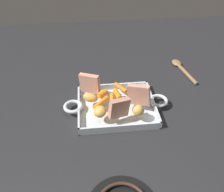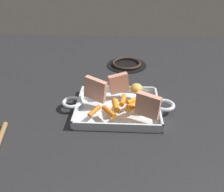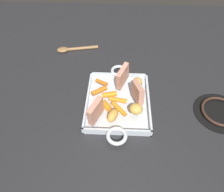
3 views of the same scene
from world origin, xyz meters
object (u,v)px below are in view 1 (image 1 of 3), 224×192
Objects in this scene: baby_carrot_center_left at (101,102)px; roast_slice_outer at (120,108)px; baby_carrot_southeast at (112,101)px; serving_spoon at (181,68)px; roast_slice_thin at (139,95)px; baby_carrot_short at (133,88)px; roast_slice_thick at (90,84)px; baby_carrot_northwest at (117,94)px; potato_near_roast at (100,112)px; potato_golden_small at (90,98)px; potato_corner at (138,110)px; baby_carrot_long at (121,88)px; baby_carrot_center_right at (102,94)px; roasting_dish at (116,107)px.

roast_slice_outer is at bearing -47.26° from baby_carrot_center_left.
baby_carrot_southeast is 0.43m from serving_spoon.
baby_carrot_short is at bearing 93.64° from roast_slice_thin.
roast_slice_thick is 0.12m from baby_carrot_northwest.
roast_slice_outer is at bearing -73.31° from baby_carrot_southeast.
roast_slice_thin is 1.65× the size of potato_near_roast.
potato_golden_small reaches higher than serving_spoon.
potato_corner is at bearing 128.49° from serving_spoon.
roast_slice_thin is 1.04× the size of roast_slice_thick.
baby_carrot_southeast is 0.95× the size of baby_carrot_center_left.
baby_carrot_long is 1.14× the size of baby_carrot_northwest.
baby_carrot_center_left is at bearing -149.35° from baby_carrot_northwest.
potato_corner is (0.08, -0.07, 0.01)m from baby_carrot_southeast.
roast_slice_thick reaches higher than baby_carrot_center_right.
roast_slice_outer is 1.69× the size of potato_corner.
potato_golden_small reaches higher than baby_carrot_southeast.
roast_slice_thin reaches higher than baby_carrot_center_right.
potato_corner is (0.13, -0.07, 0.01)m from baby_carrot_center_left.
roast_slice_thick is 1.34× the size of potato_golden_small.
baby_carrot_center_right is at bearing 126.29° from baby_carrot_southeast.
potato_corner is at bearing -61.21° from baby_carrot_northwest.
roast_slice_outer is at bearing 178.17° from potato_corner.
roast_slice_thin is (0.08, -0.02, 0.06)m from roasting_dish.
roast_slice_thick is 0.06m from potato_golden_small.
baby_carrot_center_right is at bearing 155.88° from roast_slice_thin.
roast_slice_outer reaches higher than baby_carrot_center_right.
potato_golden_small is at bearing 151.05° from baby_carrot_center_left.
serving_spoon is at bearing 43.37° from roast_slice_outer.
potato_near_roast reaches higher than roasting_dish.
serving_spoon is at bearing 31.86° from baby_carrot_center_left.
roast_slice_thin reaches higher than baby_carrot_southeast.
roasting_dish is 0.04m from baby_carrot_southeast.
baby_carrot_short is 1.11× the size of potato_near_roast.
serving_spoon is (0.43, 0.17, -0.06)m from roast_slice_thick.
baby_carrot_short is at bearing 63.68° from roast_slice_outer.
roasting_dish is 0.07m from baby_carrot_center_left.
baby_carrot_southeast is at bearing 106.69° from roast_slice_outer.
baby_carrot_short is at bearing 86.88° from potato_corner.
potato_near_roast is (-0.02, -0.11, 0.01)m from baby_carrot_center_right.
potato_golden_small is 0.19m from potato_corner.
roast_slice_thin reaches higher than roast_slice_outer.
roast_slice_outer is (0.10, -0.15, -0.00)m from roast_slice_thick.
baby_carrot_center_right is (-0.08, -0.03, 0.00)m from baby_carrot_long.
roast_slice_thin is 0.18m from potato_golden_small.
roast_slice_outer reaches higher than baby_carrot_long.
baby_carrot_northwest is at bearing -114.94° from baby_carrot_long.
roast_slice_outer is 1.45× the size of potato_near_roast.
potato_golden_small reaches higher than baby_carrot_long.
potato_near_roast reaches higher than baby_carrot_long.
potato_near_roast reaches higher than baby_carrot_center_right.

